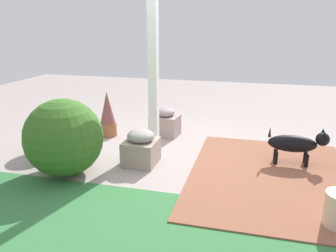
% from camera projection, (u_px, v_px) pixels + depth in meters
% --- Properties ---
extents(ground_plane, '(12.00, 12.00, 0.00)m').
position_uv_depth(ground_plane, '(180.00, 157.00, 4.49)').
color(ground_plane, gray).
extents(brick_path, '(1.80, 2.40, 0.02)m').
position_uv_depth(brick_path, '(270.00, 176.00, 3.91)').
color(brick_path, brown).
rests_on(brick_path, ground).
extents(porch_pillar, '(0.12, 0.12, 2.46)m').
position_uv_depth(porch_pillar, '(153.00, 59.00, 4.49)').
color(porch_pillar, white).
rests_on(porch_pillar, ground).
extents(stone_planter_nearest, '(0.46, 0.38, 0.44)m').
position_uv_depth(stone_planter_nearest, '(165.00, 123.00, 5.29)').
color(stone_planter_nearest, gray).
rests_on(stone_planter_nearest, ground).
extents(stone_planter_mid, '(0.40, 0.44, 0.44)m').
position_uv_depth(stone_planter_mid, '(141.00, 148.00, 4.23)').
color(stone_planter_mid, gray).
rests_on(stone_planter_mid, ground).
extents(round_shrub, '(0.89, 0.89, 0.89)m').
position_uv_depth(round_shrub, '(64.00, 138.00, 3.86)').
color(round_shrub, '#33601F').
rests_on(round_shrub, ground).
extents(terracotta_pot_spiky, '(0.26, 0.26, 0.70)m').
position_uv_depth(terracotta_pot_spiky, '(108.00, 115.00, 5.23)').
color(terracotta_pot_spiky, '#9C5736').
rests_on(terracotta_pot_spiky, ground).
extents(terracotta_pot_broad, '(0.49, 0.49, 0.48)m').
position_uv_depth(terracotta_pot_broad, '(50.00, 132.00, 4.60)').
color(terracotta_pot_broad, '#BC664C').
rests_on(terracotta_pot_broad, ground).
extents(dog, '(0.71, 0.19, 0.49)m').
position_uv_depth(dog, '(297.00, 144.00, 4.15)').
color(dog, black).
rests_on(dog, ground).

